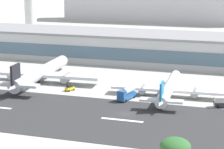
{
  "coord_description": "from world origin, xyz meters",
  "views": [
    {
      "loc": [
        34.81,
        -122.45,
        41.53
      ],
      "look_at": [
        -13.09,
        28.92,
        4.33
      ],
      "focal_mm": 74.42,
      "sensor_mm": 36.0,
      "label": 1
    }
  ],
  "objects": [
    {
      "name": "service_box_truck_1",
      "position": [
        26.64,
        15.36,
        1.79
      ],
      "size": [
        6.43,
        4.01,
        3.25
      ],
      "rotation": [
        0.0,
        0.0,
        0.29
      ],
      "color": "#2D3338",
      "rests_on": "ground_plane"
    },
    {
      "name": "runway_centreline_dash_4",
      "position": [
        0.74,
        -5.49,
        0.09
      ],
      "size": [
        12.0,
        1.2,
        0.01
      ],
      "primitive_type": "cube",
      "color": "white",
      "rests_on": "runway_strip"
    },
    {
      "name": "airliner_black_tail_gate_1",
      "position": [
        -40.01,
        25.87,
        3.38
      ],
      "size": [
        46.09,
        50.88,
        10.62
      ],
      "rotation": [
        0.0,
        0.0,
        1.62
      ],
      "color": "silver",
      "rests_on": "ground_plane"
    },
    {
      "name": "palm_tree_0",
      "position": [
        23.4,
        -52.56,
        12.71
      ],
      "size": [
        5.04,
        5.04,
        14.6
      ],
      "color": "brown",
      "rests_on": "ground_plane"
    },
    {
      "name": "runway_strip",
      "position": [
        0.0,
        -5.49,
        0.04
      ],
      "size": [
        800.0,
        37.17,
        0.08
      ],
      "primitive_type": "cube",
      "color": "#2D2D30",
      "rests_on": "ground_plane"
    },
    {
      "name": "airliner_blue_tail_gate_2",
      "position": [
        8.51,
        21.25,
        2.75
      ],
      "size": [
        37.75,
        41.46,
        8.65
      ],
      "rotation": [
        0.0,
        0.0,
        1.62
      ],
      "color": "silver",
      "rests_on": "ground_plane"
    },
    {
      "name": "ground_plane",
      "position": [
        0.0,
        0.0,
        0.0
      ],
      "size": [
        1400.0,
        1400.0,
        0.0
      ],
      "primitive_type": "plane",
      "color": "#A8A8A3"
    },
    {
      "name": "terminal_building",
      "position": [
        -15.78,
        75.51,
        6.36
      ],
      "size": [
        155.71,
        28.83,
        12.71
      ],
      "color": "#B7BABC",
      "rests_on": "ground_plane"
    },
    {
      "name": "service_fuel_truck_2",
      "position": [
        -3.61,
        14.48,
        2.03
      ],
      "size": [
        4.39,
        8.86,
        3.95
      ],
      "rotation": [
        0.0,
        0.0,
        4.49
      ],
      "color": "#23569E",
      "rests_on": "ground_plane"
    },
    {
      "name": "service_baggage_tug_0",
      "position": [
        -25.12,
        19.02,
        1.05
      ],
      "size": [
        2.86,
        3.57,
        2.2
      ],
      "rotation": [
        0.0,
        0.0,
        1.16
      ],
      "color": "gold",
      "rests_on": "ground_plane"
    }
  ]
}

